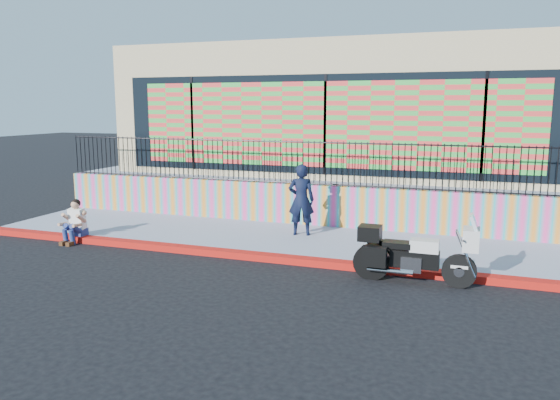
% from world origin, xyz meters
% --- Properties ---
extents(ground, '(90.00, 90.00, 0.00)m').
position_xyz_m(ground, '(0.00, 0.00, 0.00)').
color(ground, black).
rests_on(ground, ground).
extents(red_curb, '(16.00, 0.30, 0.15)m').
position_xyz_m(red_curb, '(0.00, 0.00, 0.07)').
color(red_curb, red).
rests_on(red_curb, ground).
extents(sidewalk, '(16.00, 3.00, 0.15)m').
position_xyz_m(sidewalk, '(0.00, 1.65, 0.07)').
color(sidewalk, gray).
rests_on(sidewalk, ground).
extents(mural_wall, '(16.00, 0.20, 1.10)m').
position_xyz_m(mural_wall, '(0.00, 3.25, 0.70)').
color(mural_wall, '#F23F91').
rests_on(mural_wall, sidewalk).
extents(metal_fence, '(15.80, 0.04, 1.20)m').
position_xyz_m(metal_fence, '(0.00, 3.25, 1.85)').
color(metal_fence, black).
rests_on(metal_fence, mural_wall).
extents(elevated_platform, '(16.00, 10.00, 1.25)m').
position_xyz_m(elevated_platform, '(0.00, 8.35, 0.62)').
color(elevated_platform, gray).
rests_on(elevated_platform, ground).
extents(storefront_building, '(14.00, 8.06, 4.00)m').
position_xyz_m(storefront_building, '(0.00, 8.13, 3.25)').
color(storefront_building, tan).
rests_on(storefront_building, elevated_platform).
extents(police_motorcycle, '(2.29, 0.76, 1.43)m').
position_xyz_m(police_motorcycle, '(3.00, -0.48, 0.60)').
color(police_motorcycle, black).
rests_on(police_motorcycle, ground).
extents(police_officer, '(0.74, 0.57, 1.80)m').
position_xyz_m(police_officer, '(-0.03, 2.00, 1.05)').
color(police_officer, black).
rests_on(police_officer, sidewalk).
extents(seated_man, '(0.54, 0.71, 1.06)m').
position_xyz_m(seated_man, '(-5.29, -0.13, 0.45)').
color(seated_man, navy).
rests_on(seated_man, ground).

